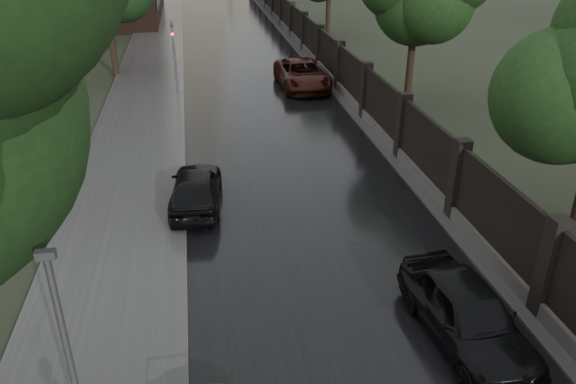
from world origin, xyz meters
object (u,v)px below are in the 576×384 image
Objects in this scene: tree_right_b at (416,4)px; car_right_far at (302,74)px; traffic_light at (174,52)px; car_right_near at (467,313)px; hatchback_left at (196,188)px.

tree_right_b is 1.29× the size of car_right_far.
traffic_light reaches higher than car_right_near.
hatchback_left is at bearing -138.43° from tree_right_b.
tree_right_b is at bearing -133.17° from hatchback_left.
traffic_light reaches higher than hatchback_left.
traffic_light is at bearing 165.76° from tree_right_b.
car_right_far reaches higher than car_right_near.
hatchback_left is (0.70, -12.84, -1.70)m from traffic_light.
tree_right_b is 15.44m from hatchback_left.
hatchback_left is at bearing -86.88° from traffic_light.
car_right_far is at bearing 143.08° from tree_right_b.
car_right_near is (6.63, -20.55, -1.65)m from traffic_light.
traffic_light is 0.73× the size of car_right_far.
hatchback_left is at bearing -116.00° from car_right_far.
hatchback_left is 14.87m from car_right_far.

